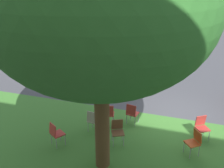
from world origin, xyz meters
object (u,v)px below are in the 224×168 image
object	(u,v)px
chair_4	(194,141)
street_tree	(100,10)
chair_6	(118,130)
chair_2	(56,133)
chair_5	(109,113)
chair_1	(132,112)
chair_0	(93,120)
chair_3	(202,126)

from	to	relation	value
chair_4	street_tree	bearing A→B (deg)	27.99
street_tree	chair_6	bearing A→B (deg)	-94.37
chair_2	chair_4	xyz separation A→B (m)	(-4.54, -0.96, 0.00)
chair_4	chair_5	bearing A→B (deg)	-15.25
chair_1	chair_6	xyz separation A→B (m)	(0.18, 1.37, 0.00)
chair_0	chair_4	xyz separation A→B (m)	(-3.64, 0.24, 0.00)
chair_3	chair_4	size ratio (longest dim) A/B	1.00
chair_5	chair_6	bearing A→B (deg)	123.33
chair_1	chair_0	bearing A→B (deg)	38.34
chair_0	chair_3	xyz separation A→B (m)	(-3.85, -0.79, 0.00)
street_tree	chair_5	xyz separation A→B (m)	(0.58, -2.31, -4.24)
chair_0	chair_4	distance (m)	3.64
chair_2	chair_3	distance (m)	5.15
chair_1	chair_4	size ratio (longest dim) A/B	1.00
chair_1	chair_2	bearing A→B (deg)	45.58
chair_0	chair_6	distance (m)	1.13
chair_3	chair_4	xyz separation A→B (m)	(0.21, 1.03, 0.00)
chair_4	chair_6	bearing A→B (deg)	3.25
chair_2	chair_4	world-z (taller)	same
chair_2	chair_6	world-z (taller)	same
street_tree	chair_5	size ratio (longest dim) A/B	7.90
chair_2	chair_5	bearing A→B (deg)	-124.80
chair_6	chair_3	bearing A→B (deg)	-157.08
chair_3	chair_5	bearing A→B (deg)	2.38
chair_2	chair_5	distance (m)	2.25
street_tree	chair_4	xyz separation A→B (m)	(-2.67, -1.42, -4.24)
chair_2	chair_5	world-z (taller)	same
chair_0	chair_4	bearing A→B (deg)	176.16
chair_0	chair_2	size ratio (longest dim) A/B	1.00
chair_0	chair_2	world-z (taller)	same
chair_1	chair_6	bearing A→B (deg)	82.67
chair_1	chair_2	distance (m)	3.06
chair_5	chair_6	xyz separation A→B (m)	(-0.68, 1.03, 0.00)
chair_4	chair_5	xyz separation A→B (m)	(3.25, -0.89, 0.00)
chair_1	chair_2	world-z (taller)	same
chair_0	chair_5	distance (m)	0.75
chair_0	chair_2	xyz separation A→B (m)	(0.91, 1.21, 0.00)
chair_0	chair_3	bearing A→B (deg)	-168.43
chair_0	chair_5	xyz separation A→B (m)	(-0.38, -0.64, 0.00)
street_tree	chair_4	world-z (taller)	street_tree
chair_3	chair_2	bearing A→B (deg)	22.78
chair_6	chair_1	bearing A→B (deg)	-97.33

